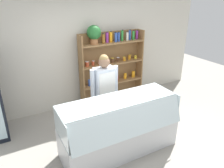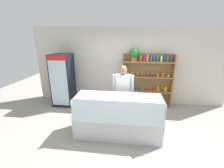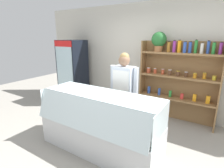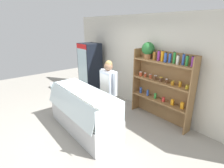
{
  "view_description": "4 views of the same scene",
  "coord_description": "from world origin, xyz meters",
  "px_view_note": "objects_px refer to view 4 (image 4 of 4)",
  "views": [
    {
      "loc": [
        -1.8,
        -2.85,
        2.68
      ],
      "look_at": [
        0.06,
        0.58,
        1.03
      ],
      "focal_mm": 35.0,
      "sensor_mm": 36.0,
      "label": 1
    },
    {
      "loc": [
        0.13,
        -3.29,
        2.35
      ],
      "look_at": [
        -0.34,
        0.3,
        1.2
      ],
      "focal_mm": 24.0,
      "sensor_mm": 36.0,
      "label": 2
    },
    {
      "loc": [
        1.45,
        -2.2,
        1.91
      ],
      "look_at": [
        -0.25,
        0.49,
        1.03
      ],
      "focal_mm": 28.0,
      "sensor_mm": 36.0,
      "label": 3
    },
    {
      "loc": [
        3.14,
        -1.86,
        2.42
      ],
      "look_at": [
        0.17,
        0.55,
        1.12
      ],
      "focal_mm": 28.0,
      "sensor_mm": 36.0,
      "label": 4
    }
  ],
  "objects_px": {
    "shelving_unit": "(159,77)",
    "deli_display_case": "(84,118)",
    "drinks_fridge": "(90,68)",
    "shop_clerk": "(108,87)"
  },
  "relations": [
    {
      "from": "shop_clerk",
      "to": "deli_display_case",
      "type": "bearing_deg",
      "value": -95.74
    },
    {
      "from": "drinks_fridge",
      "to": "deli_display_case",
      "type": "height_order",
      "value": "drinks_fridge"
    },
    {
      "from": "shelving_unit",
      "to": "shop_clerk",
      "type": "relative_size",
      "value": 1.24
    },
    {
      "from": "deli_display_case",
      "to": "shop_clerk",
      "type": "distance_m",
      "value": 0.95
    },
    {
      "from": "shelving_unit",
      "to": "deli_display_case",
      "type": "xyz_separation_m",
      "value": [
        -0.74,
        -1.82,
        -0.86
      ]
    },
    {
      "from": "shelving_unit",
      "to": "drinks_fridge",
      "type": "bearing_deg",
      "value": -173.81
    },
    {
      "from": "drinks_fridge",
      "to": "shop_clerk",
      "type": "xyz_separation_m",
      "value": [
        2.14,
        -0.82,
        0.05
      ]
    },
    {
      "from": "shelving_unit",
      "to": "shop_clerk",
      "type": "xyz_separation_m",
      "value": [
        -0.67,
        -1.12,
        -0.22
      ]
    },
    {
      "from": "drinks_fridge",
      "to": "shop_clerk",
      "type": "bearing_deg",
      "value": -20.91
    },
    {
      "from": "drinks_fridge",
      "to": "deli_display_case",
      "type": "xyz_separation_m",
      "value": [
        2.07,
        -1.51,
        -0.59
      ]
    }
  ]
}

